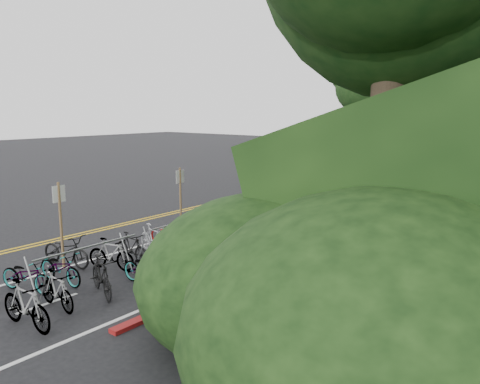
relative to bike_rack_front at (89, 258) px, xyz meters
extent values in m
plane|color=black|center=(-3.09, 0.78, -0.87)|extent=(120.00, 120.00, 0.00)
cube|color=gold|center=(-5.24, 10.78, -0.86)|extent=(0.12, 80.00, 0.01)
cube|color=gold|center=(-4.94, 10.78, -0.86)|extent=(0.12, 80.00, 0.01)
cube|color=silver|center=(-2.09, 10.78, -0.86)|extent=(0.12, 80.00, 0.01)
cube|color=silver|center=(2.11, 10.78, -0.86)|extent=(0.12, 80.00, 0.01)
cube|color=silver|center=(0.01, -1.22, -0.86)|extent=(0.10, 1.60, 0.01)
cube|color=silver|center=(0.01, 4.78, -0.86)|extent=(0.10, 1.60, 0.01)
cube|color=silver|center=(0.01, 10.78, -0.86)|extent=(0.10, 1.60, 0.01)
cube|color=silver|center=(0.01, 16.78, -0.86)|extent=(0.10, 1.60, 0.01)
cube|color=silver|center=(0.01, 22.78, -0.86)|extent=(0.10, 1.60, 0.01)
cube|color=silver|center=(0.01, 28.78, -0.86)|extent=(0.10, 1.60, 0.01)
cube|color=silver|center=(0.01, 34.78, -0.86)|extent=(0.10, 1.60, 0.01)
cube|color=maroon|center=(2.61, 12.78, -0.82)|extent=(0.25, 28.00, 0.10)
cube|color=#382819|center=(3.31, 22.78, -0.79)|extent=(1.40, 44.00, 0.16)
ellipsoid|color=#284C19|center=(4.11, 3.78, 0.17)|extent=(2.00, 2.80, 1.60)
ellipsoid|color=#284C19|center=(4.91, 8.78, 0.68)|extent=(2.60, 3.64, 2.08)
ellipsoid|color=#284C19|center=(6.11, 14.78, 1.12)|extent=(2.20, 3.08, 1.76)
ellipsoid|color=#284C19|center=(4.71, 20.78, 0.69)|extent=(3.00, 4.20, 2.40)
ellipsoid|color=#284C19|center=(3.91, 6.78, 0.03)|extent=(1.80, 2.52, 1.44)
ellipsoid|color=black|center=(4.91, 1.28, 0.34)|extent=(5.28, 6.16, 3.52)
ellipsoid|color=black|center=(7.91, 0.28, 0.56)|extent=(6.24, 7.28, 4.16)
cylinder|color=#2D2319|center=(6.41, 3.78, 3.11)|extent=(0.80, 0.80, 5.56)
cylinder|color=#2D2319|center=(-12.09, 42.78, 1.91)|extent=(0.80, 0.80, 5.56)
ellipsoid|color=black|center=(-12.09, 42.78, 6.97)|extent=(7.60, 7.60, 7.22)
cylinder|color=#2D2319|center=(-9.09, 50.78, 1.70)|extent=(0.77, 0.77, 5.13)
ellipsoid|color=black|center=(-9.09, 50.78, 6.26)|extent=(6.65, 6.65, 6.32)
cylinder|color=gray|center=(0.00, 0.00, 0.30)|extent=(0.05, 3.07, 0.05)
cylinder|color=gray|center=(-0.28, -1.43, -0.28)|extent=(0.59, 0.04, 1.15)
cylinder|color=gray|center=(0.28, -1.43, -0.28)|extent=(0.59, 0.04, 1.15)
cylinder|color=gray|center=(-0.28, 1.43, -0.28)|extent=(0.59, 0.04, 1.15)
cylinder|color=gray|center=(0.28, 1.43, -0.28)|extent=(0.59, 0.04, 1.15)
cylinder|color=gray|center=(-0.09, 3.78, 0.28)|extent=(0.05, 3.00, 0.05)
cylinder|color=gray|center=(-0.37, 2.38, -0.29)|extent=(0.58, 0.04, 1.13)
cylinder|color=gray|center=(0.19, 2.38, -0.29)|extent=(0.58, 0.04, 1.13)
cylinder|color=gray|center=(-0.37, 5.18, -0.29)|extent=(0.58, 0.04, 1.13)
cylinder|color=gray|center=(0.19, 5.18, -0.29)|extent=(0.58, 0.04, 1.13)
cylinder|color=gray|center=(-0.09, 8.78, 0.28)|extent=(0.05, 3.00, 0.05)
cylinder|color=gray|center=(-0.37, 7.38, -0.29)|extent=(0.58, 0.04, 1.13)
cylinder|color=gray|center=(0.19, 7.38, -0.29)|extent=(0.58, 0.04, 1.13)
cylinder|color=gray|center=(-0.37, 10.18, -0.29)|extent=(0.58, 0.04, 1.13)
cylinder|color=gray|center=(0.19, 10.18, -0.29)|extent=(0.58, 0.04, 1.13)
cylinder|color=gray|center=(-0.09, 13.78, 0.28)|extent=(0.05, 3.00, 0.05)
cylinder|color=gray|center=(-0.37, 12.38, -0.29)|extent=(0.58, 0.04, 1.13)
cylinder|color=gray|center=(0.19, 12.38, -0.29)|extent=(0.58, 0.04, 1.13)
cylinder|color=gray|center=(-0.37, 15.18, -0.29)|extent=(0.58, 0.04, 1.13)
cylinder|color=gray|center=(0.19, 15.18, -0.29)|extent=(0.58, 0.04, 1.13)
cylinder|color=gray|center=(-0.09, 18.78, 0.28)|extent=(0.05, 3.00, 0.05)
cylinder|color=gray|center=(-0.37, 17.38, -0.29)|extent=(0.58, 0.04, 1.13)
cylinder|color=gray|center=(0.19, 17.38, -0.29)|extent=(0.58, 0.04, 1.13)
cylinder|color=gray|center=(-0.37, 20.18, -0.29)|extent=(0.58, 0.04, 1.13)
cylinder|color=gray|center=(0.19, 20.18, -0.29)|extent=(0.58, 0.04, 1.13)
cylinder|color=gray|center=(-0.09, 23.78, 0.28)|extent=(0.05, 3.00, 0.05)
cylinder|color=gray|center=(-0.37, 22.38, -0.29)|extent=(0.58, 0.04, 1.13)
cylinder|color=gray|center=(0.19, 22.38, -0.29)|extent=(0.58, 0.04, 1.13)
cylinder|color=gray|center=(-0.37, 25.18, -0.29)|extent=(0.58, 0.04, 1.13)
cylinder|color=gray|center=(0.19, 25.18, -0.29)|extent=(0.58, 0.04, 1.13)
cylinder|color=brown|center=(-2.14, 0.50, 0.44)|extent=(0.08, 0.08, 2.61)
cube|color=silver|center=(-2.14, 0.50, 1.40)|extent=(0.02, 0.40, 0.50)
cylinder|color=brown|center=(-2.49, 5.78, 0.38)|extent=(0.08, 0.08, 2.50)
cube|color=silver|center=(-2.49, 5.78, 1.28)|extent=(0.02, 0.40, 0.50)
cylinder|color=brown|center=(-2.49, 11.78, 0.38)|extent=(0.08, 0.08, 2.50)
cube|color=silver|center=(-2.49, 11.78, 1.28)|extent=(0.02, 0.40, 0.50)
cylinder|color=brown|center=(-2.49, 17.78, 0.38)|extent=(0.08, 0.08, 2.50)
cube|color=silver|center=(-2.49, 17.78, 1.28)|extent=(0.02, 0.40, 0.50)
cylinder|color=brown|center=(-2.49, 23.78, 0.38)|extent=(0.08, 0.08, 2.50)
cube|color=silver|center=(-2.49, 23.78, 1.28)|extent=(0.02, 0.40, 0.50)
imported|color=black|center=(-2.17, 0.63, -0.37)|extent=(0.98, 1.99, 1.00)
imported|color=slate|center=(0.90, -2.19, -0.33)|extent=(0.62, 1.81, 1.07)
imported|color=slate|center=(-1.09, -1.16, -0.41)|extent=(1.03, 1.83, 0.91)
imported|color=slate|center=(0.47, -1.22, -0.40)|extent=(0.53, 1.58, 0.93)
imported|color=slate|center=(-0.96, -0.27, -0.42)|extent=(0.73, 1.76, 0.90)
imported|color=black|center=(0.61, -0.06, -0.35)|extent=(1.03, 1.77, 1.03)
imported|color=slate|center=(-0.83, 1.28, -0.39)|extent=(0.91, 1.66, 0.96)
imported|color=slate|center=(0.98, 1.11, -0.41)|extent=(0.71, 1.77, 0.91)
imported|color=black|center=(-0.95, 2.14, -0.40)|extent=(0.53, 1.58, 0.94)
imported|color=beige|center=(1.04, 2.24, -0.36)|extent=(0.70, 1.72, 1.01)
imported|color=#9E9EA3|center=(-1.08, 3.15, -0.38)|extent=(0.71, 1.67, 0.97)
imported|color=#144C1E|center=(0.89, 3.32, -0.37)|extent=(1.24, 1.98, 0.98)
imported|color=maroon|center=(-1.21, 4.17, -0.40)|extent=(1.13, 1.89, 0.94)
imported|color=slate|center=(0.67, 4.33, -0.34)|extent=(1.11, 1.82, 1.06)
imported|color=slate|center=(-0.66, 5.44, -0.42)|extent=(0.62, 1.69, 0.88)
imported|color=navy|center=(0.66, 5.52, -0.40)|extent=(0.65, 1.61, 0.94)
imported|color=slate|center=(-0.87, 7.01, -0.43)|extent=(0.94, 1.73, 0.86)
imported|color=#144C1E|center=(1.10, 6.85, -0.39)|extent=(1.17, 1.93, 0.96)
camera|label=1|loc=(10.53, -6.74, 3.88)|focal=35.00mm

